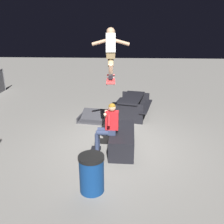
{
  "coord_description": "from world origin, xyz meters",
  "views": [
    {
      "loc": [
        -6.18,
        -0.19,
        3.26
      ],
      "look_at": [
        -0.35,
        0.13,
        1.15
      ],
      "focal_mm": 38.4,
      "sensor_mm": 36.0,
      "label": 1
    }
  ],
  "objects_px": {
    "trash_bin": "(92,174)",
    "kicker_ramp": "(93,118)",
    "person_sitting_on_ledge": "(108,125)",
    "skateboard": "(111,80)",
    "picnic_table_back": "(132,103)",
    "ledge_box_main": "(122,140)",
    "skater_airborne": "(111,50)"
  },
  "relations": [
    {
      "from": "skater_airborne",
      "to": "kicker_ramp",
      "type": "xyz_separation_m",
      "value": [
        2.4,
        0.8,
        -2.66
      ]
    },
    {
      "from": "kicker_ramp",
      "to": "person_sitting_on_ledge",
      "type": "bearing_deg",
      "value": -162.75
    },
    {
      "from": "skateboard",
      "to": "picnic_table_back",
      "type": "bearing_deg",
      "value": -11.77
    },
    {
      "from": "ledge_box_main",
      "to": "skater_airborne",
      "type": "height_order",
      "value": "skater_airborne"
    },
    {
      "from": "skateboard",
      "to": "skater_airborne",
      "type": "bearing_deg",
      "value": 3.16
    },
    {
      "from": "trash_bin",
      "to": "kicker_ramp",
      "type": "bearing_deg",
      "value": 7.19
    },
    {
      "from": "skateboard",
      "to": "trash_bin",
      "type": "bearing_deg",
      "value": 168.84
    },
    {
      "from": "trash_bin",
      "to": "picnic_table_back",
      "type": "bearing_deg",
      "value": -11.56
    },
    {
      "from": "kicker_ramp",
      "to": "skater_airborne",
      "type": "bearing_deg",
      "value": -161.48
    },
    {
      "from": "person_sitting_on_ledge",
      "to": "trash_bin",
      "type": "distance_m",
      "value": 1.74
    },
    {
      "from": "skater_airborne",
      "to": "ledge_box_main",
      "type": "bearing_deg",
      "value": -50.78
    },
    {
      "from": "ledge_box_main",
      "to": "skateboard",
      "type": "distance_m",
      "value": 1.81
    },
    {
      "from": "skater_airborne",
      "to": "kicker_ramp",
      "type": "relative_size",
      "value": 1.04
    },
    {
      "from": "person_sitting_on_ledge",
      "to": "skateboard",
      "type": "relative_size",
      "value": 1.35
    },
    {
      "from": "ledge_box_main",
      "to": "trash_bin",
      "type": "distance_m",
      "value": 1.94
    },
    {
      "from": "ledge_box_main",
      "to": "kicker_ramp",
      "type": "height_order",
      "value": "ledge_box_main"
    },
    {
      "from": "picnic_table_back",
      "to": "trash_bin",
      "type": "distance_m",
      "value": 4.62
    },
    {
      "from": "ledge_box_main",
      "to": "skateboard",
      "type": "xyz_separation_m",
      "value": [
        -0.3,
        0.3,
        1.76
      ]
    },
    {
      "from": "skater_airborne",
      "to": "trash_bin",
      "type": "relative_size",
      "value": 1.37
    },
    {
      "from": "picnic_table_back",
      "to": "ledge_box_main",
      "type": "bearing_deg",
      "value": 173.11
    },
    {
      "from": "skater_airborne",
      "to": "trash_bin",
      "type": "distance_m",
      "value": 2.82
    },
    {
      "from": "skateboard",
      "to": "skater_airborne",
      "type": "distance_m",
      "value": 0.69
    },
    {
      "from": "kicker_ramp",
      "to": "picnic_table_back",
      "type": "height_order",
      "value": "picnic_table_back"
    },
    {
      "from": "skater_airborne",
      "to": "picnic_table_back",
      "type": "distance_m",
      "value": 3.74
    },
    {
      "from": "person_sitting_on_ledge",
      "to": "ledge_box_main",
      "type": "bearing_deg",
      "value": -68.02
    },
    {
      "from": "skater_airborne",
      "to": "kicker_ramp",
      "type": "height_order",
      "value": "skater_airborne"
    },
    {
      "from": "skateboard",
      "to": "trash_bin",
      "type": "relative_size",
      "value": 1.26
    },
    {
      "from": "skateboard",
      "to": "kicker_ramp",
      "type": "xyz_separation_m",
      "value": [
        2.45,
        0.81,
        -1.97
      ]
    },
    {
      "from": "person_sitting_on_ledge",
      "to": "trash_bin",
      "type": "bearing_deg",
      "value": 172.77
    },
    {
      "from": "skateboard",
      "to": "kicker_ramp",
      "type": "height_order",
      "value": "skateboard"
    },
    {
      "from": "skateboard",
      "to": "skater_airborne",
      "type": "relative_size",
      "value": 0.92
    },
    {
      "from": "trash_bin",
      "to": "skater_airborne",
      "type": "bearing_deg",
      "value": -10.67
    }
  ]
}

